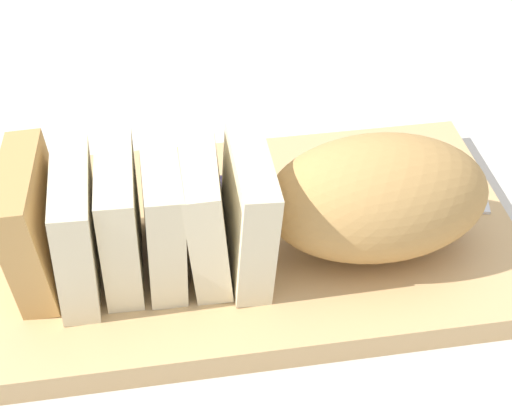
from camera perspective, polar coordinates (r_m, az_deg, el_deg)
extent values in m
plane|color=beige|center=(0.71, 0.00, -3.30)|extent=(3.00, 3.00, 0.00)
cube|color=tan|center=(0.71, 0.00, -2.59)|extent=(0.47, 0.29, 0.02)
ellipsoid|color=tan|center=(0.65, 8.84, 0.49)|extent=(0.19, 0.11, 0.11)
cube|color=beige|center=(0.63, -0.56, -0.56)|extent=(0.04, 0.11, 0.11)
cube|color=beige|center=(0.64, -3.72, -0.43)|extent=(0.04, 0.11, 0.11)
cube|color=beige|center=(0.64, -6.82, -0.70)|extent=(0.04, 0.11, 0.11)
cube|color=beige|center=(0.64, -9.92, -0.91)|extent=(0.03, 0.11, 0.11)
cube|color=beige|center=(0.63, -13.02, -1.73)|extent=(0.04, 0.11, 0.11)
cube|color=tan|center=(0.65, -16.00, -1.34)|extent=(0.04, 0.11, 0.11)
cube|color=silver|center=(0.73, 8.82, 0.29)|extent=(0.21, 0.06, 0.00)
cylinder|color=black|center=(0.73, -1.18, 1.30)|extent=(0.05, 0.03, 0.02)
cube|color=silver|center=(0.73, 0.79, 1.14)|extent=(0.02, 0.03, 0.02)
sphere|color=tan|center=(0.65, -2.31, -5.85)|extent=(0.00, 0.00, 0.00)
sphere|color=tan|center=(0.67, -1.99, -3.73)|extent=(0.01, 0.01, 0.01)
sphere|color=tan|center=(0.69, 3.54, -2.38)|extent=(0.01, 0.01, 0.01)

